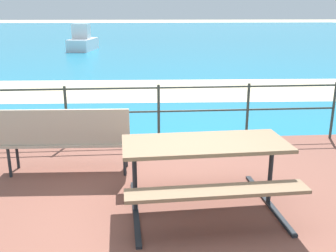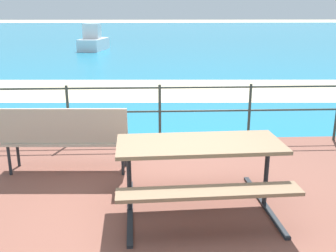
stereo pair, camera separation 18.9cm
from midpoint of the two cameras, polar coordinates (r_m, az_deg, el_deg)
name	(u,v)px [view 1 (the left image)]	position (r m, az deg, el deg)	size (l,w,h in m)	color
ground_plane	(172,221)	(4.21, -0.69, -13.98)	(240.00, 240.00, 0.00)	beige
patio_paving	(172,219)	(4.19, -0.69, -13.63)	(6.40, 5.20, 0.06)	brown
sea_water	(139,33)	(43.67, -4.48, 13.65)	(90.00, 90.00, 0.01)	teal
beach_strip	(149,90)	(11.07, -3.33, 5.38)	(54.00, 3.33, 0.01)	beige
picnic_table	(205,157)	(4.10, 4.15, -4.66)	(1.79, 1.47, 0.77)	#7A6047
park_bench	(66,136)	(5.18, -15.88, -1.41)	(1.67, 0.49, 0.92)	tan
railing_fence	(159,106)	(6.21, -2.28, 2.96)	(5.94, 0.04, 0.97)	#2D3833
boat_near	(83,42)	(23.53, -12.72, 12.11)	(1.56, 3.42, 1.52)	silver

